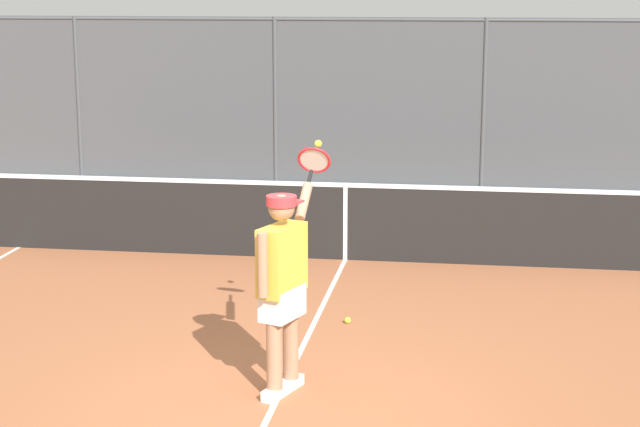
% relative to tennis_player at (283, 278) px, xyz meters
% --- Properties ---
extents(ground_plane, '(60.00, 60.00, 0.00)m').
position_rel_tennis_player_xyz_m(ground_plane, '(0.03, 0.38, -0.98)').
color(ground_plane, '#A8603D').
extents(fence_backdrop, '(19.61, 1.37, 2.83)m').
position_rel_tennis_player_xyz_m(fence_backdrop, '(0.03, -9.14, 0.35)').
color(fence_backdrop, '#474C51').
rests_on(fence_backdrop, ground).
extents(tennis_net, '(10.97, 0.09, 1.07)m').
position_rel_tennis_player_xyz_m(tennis_net, '(0.03, -4.34, -0.49)').
color(tennis_net, '#2D2D2D').
rests_on(tennis_net, ground).
extents(tennis_player, '(0.46, 1.39, 1.96)m').
position_rel_tennis_player_xyz_m(tennis_player, '(0.00, 0.00, 0.00)').
color(tennis_player, silver).
rests_on(tennis_player, ground).
extents(tennis_ball_near_net, '(0.07, 0.07, 0.07)m').
position_rel_tennis_player_xyz_m(tennis_ball_near_net, '(-0.30, -1.87, -0.95)').
color(tennis_ball_near_net, '#C1D138').
rests_on(tennis_ball_near_net, ground).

